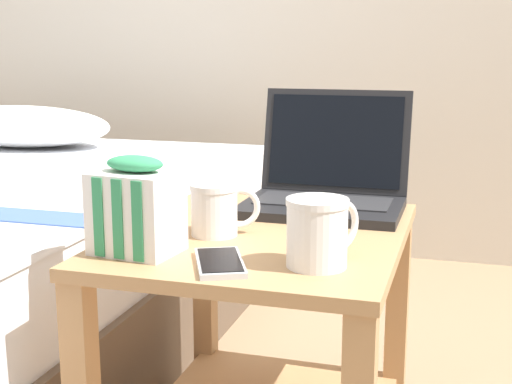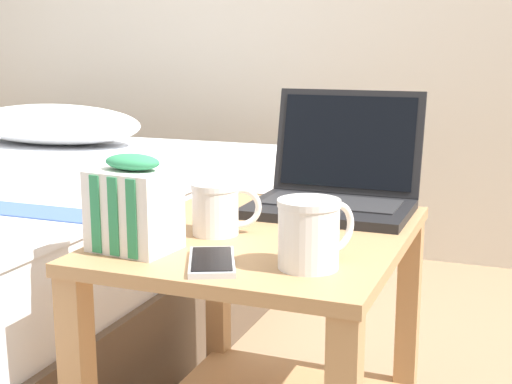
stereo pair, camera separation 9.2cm
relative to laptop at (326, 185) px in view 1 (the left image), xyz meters
The scene contains 6 objects.
bedside_table 0.32m from the laptop, 107.91° to the right, with size 0.49×0.60×0.51m.
laptop is the anchor object (origin of this frame).
mug_front_left 0.39m from the laptop, 80.46° to the right, with size 0.10×0.13×0.10m.
mug_front_right 0.30m from the laptop, 118.16° to the right, with size 0.12×0.08×0.09m.
snack_bag 0.46m from the laptop, 119.56° to the right, with size 0.14×0.12×0.16m.
cell_phone 0.44m from the laptop, 100.11° to the right, with size 0.12×0.15×0.01m.
Camera 1 is at (0.34, -1.18, 0.83)m, focal length 50.00 mm.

